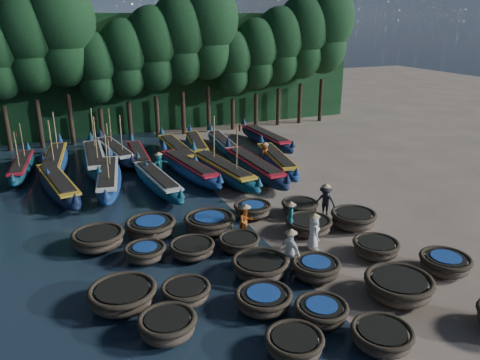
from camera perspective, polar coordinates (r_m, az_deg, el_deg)
name	(u,v)px	position (r m, az deg, el deg)	size (l,w,h in m)	color
ground	(253,229)	(22.83, 1.58, -6.02)	(120.00, 120.00, 0.00)	gray
foliage_wall	(145,73)	(43.38, -11.54, 12.69)	(40.00, 3.00, 10.00)	black
coracle_2	(294,344)	(15.16, 6.63, -19.19)	(2.24, 2.24, 0.66)	brown
coracle_3	(382,336)	(15.97, 16.91, -17.77)	(1.97, 1.97, 0.66)	brown
coracle_5	(167,326)	(15.83, -8.84, -17.13)	(2.23, 2.23, 0.77)	brown
coracle_6	(263,300)	(16.92, 2.87, -14.36)	(2.23, 2.23, 0.70)	brown
coracle_7	(321,311)	(16.61, 9.88, -15.51)	(2.16, 2.16, 0.66)	brown
coracle_8	(399,286)	(18.41, 18.77, -12.16)	(2.82, 2.82, 0.84)	brown
coracle_9	(445,263)	(20.75, 23.71, -9.26)	(2.05, 2.05, 0.73)	brown
coracle_10	(123,296)	(17.51, -14.10, -13.53)	(2.73, 2.73, 0.80)	brown
coracle_11	(186,293)	(17.39, -6.61, -13.47)	(1.81, 1.81, 0.70)	brown
coracle_12	(260,266)	(18.82, 2.43, -10.47)	(2.76, 2.76, 0.76)	brown
coracle_13	(316,268)	(18.92, 9.23, -10.58)	(2.04, 2.04, 0.73)	brown
coracle_14	(376,248)	(21.07, 16.22, -7.92)	(2.17, 2.17, 0.71)	brown
coracle_15	(145,252)	(20.31, -11.48, -8.64)	(1.77, 1.77, 0.67)	brown
coracle_16	(192,249)	(20.34, -5.86, -8.33)	(2.32, 2.32, 0.65)	brown
coracle_17	(239,242)	(20.77, -0.11, -7.62)	(2.27, 2.27, 0.63)	brown
coracle_18	(308,225)	(22.48, 8.33, -5.48)	(2.31, 2.31, 0.73)	brown
coracle_19	(353,219)	(23.44, 13.66, -4.61)	(2.57, 2.57, 0.83)	brown
coracle_20	(98,239)	(21.78, -16.90, -6.89)	(2.32, 2.32, 0.81)	brown
coracle_21	(151,227)	(22.32, -10.82, -5.67)	(2.55, 2.55, 0.82)	brown
coracle_22	(209,223)	(22.34, -3.75, -5.27)	(2.45, 2.45, 0.85)	brown
coracle_23	(253,209)	(24.05, 1.55, -3.61)	(2.10, 2.10, 0.69)	brown
coracle_24	(300,207)	(24.42, 7.29, -3.31)	(2.12, 2.12, 0.76)	brown
long_boat_2	(58,185)	(28.93, -21.29, -0.55)	(2.91, 8.51, 1.52)	#0F1A38
long_boat_3	(109,178)	(29.09, -15.73, 0.19)	(2.86, 8.53, 3.67)	navy
long_boat_4	(157,181)	(28.13, -10.05, -0.11)	(2.17, 8.03, 1.42)	#0F4455
long_boat_5	(189,168)	(30.04, -6.24, 1.42)	(2.73, 8.53, 1.52)	navy
long_boat_6	(222,170)	(29.40, -2.16, 1.18)	(2.68, 8.93, 3.82)	#0F4455
long_boat_7	(254,167)	(30.06, 1.72, 1.59)	(1.81, 9.00, 1.58)	#0F1A38
long_boat_8	(277,161)	(31.60, 4.49, 2.35)	(2.83, 8.24, 1.47)	navy
long_boat_9	(22,167)	(33.56, -25.05, 1.45)	(2.08, 7.37, 3.15)	#0F4455
long_boat_10	(55,161)	(33.64, -21.60, 2.13)	(2.59, 8.67, 3.71)	navy
long_boat_11	(95,159)	(33.12, -17.26, 2.42)	(2.05, 9.10, 3.87)	#0F4455
long_boat_12	(115,152)	(34.82, -14.96, 3.35)	(2.49, 8.15, 3.49)	#0F1A38
long_boat_13	(139,157)	(33.30, -12.26, 2.80)	(1.83, 7.84, 1.38)	#0F4455
long_boat_14	(177,151)	(34.12, -7.68, 3.56)	(1.69, 8.63, 1.52)	#0F4455
long_boat_15	(196,145)	(35.66, -5.33, 4.26)	(2.59, 7.72, 1.38)	navy
long_boat_16	(222,144)	(35.99, -2.16, 4.45)	(1.98, 7.61, 1.34)	#0F4455
long_boat_17	(266,138)	(37.31, 3.15, 5.09)	(1.81, 8.69, 1.53)	#0F1A38
fisherman_0	(314,231)	(20.87, 8.97, -6.16)	(0.64, 0.87, 1.84)	silver
fisherman_1	(290,217)	(21.96, 6.15, -4.57)	(0.55, 0.68, 1.82)	#175F63
fisherman_2	(246,221)	(21.70, 0.69, -4.97)	(0.85, 0.71, 1.78)	#C05819
fisherman_3	(325,201)	(24.19, 10.35, -2.50)	(1.20, 1.28, 1.94)	black
fisherman_4	(290,250)	(18.98, 6.16, -8.51)	(0.71, 1.13, 1.99)	silver
fisherman_5	(159,164)	(30.38, -9.84, 1.90)	(1.46, 1.09, 1.73)	#175F63
fisherman_6	(265,153)	(32.30, 3.07, 3.28)	(0.89, 0.83, 1.74)	#C05819
tree_3	(28,42)	(38.80, -24.45, 15.10)	(4.92, 4.92, 11.60)	black
tree_4	(60,32)	(38.81, -21.08, 16.53)	(5.34, 5.34, 12.58)	black
tree_5	(96,67)	(39.16, -17.17, 12.98)	(3.68, 3.68, 8.68)	black
tree_6	(125,58)	(39.40, -13.85, 14.29)	(4.09, 4.09, 9.65)	black
tree_7	(153,48)	(39.79, -10.55, 15.54)	(4.51, 4.51, 10.63)	black
tree_8	(180,39)	(40.32, -7.29, 16.71)	(4.92, 4.92, 11.60)	black
tree_9	(207,30)	(40.98, -4.09, 17.80)	(5.34, 5.34, 12.58)	black
tree_10	(232,62)	(41.94, -0.93, 14.18)	(3.68, 3.68, 8.68)	black
tree_11	(257,53)	(42.79, 2.03, 15.19)	(4.09, 4.09, 9.65)	black
tree_12	(280,45)	(43.76, 4.89, 16.11)	(4.51, 4.51, 10.63)	black
tree_13	(303,36)	(44.83, 7.64, 16.96)	(4.92, 4.92, 11.60)	black
tree_14	(325,28)	(46.00, 10.28, 17.73)	(5.34, 5.34, 12.58)	black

